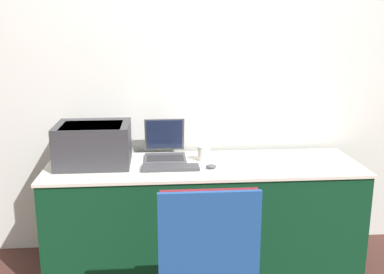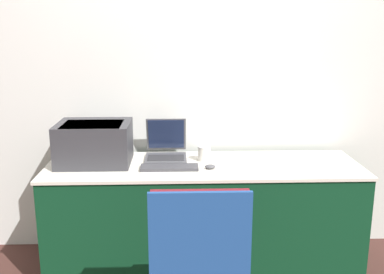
{
  "view_description": "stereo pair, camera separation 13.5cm",
  "coord_description": "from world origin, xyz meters",
  "px_view_note": "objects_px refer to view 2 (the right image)",
  "views": [
    {
      "loc": [
        -0.31,
        -2.52,
        1.64
      ],
      "look_at": [
        -0.08,
        0.34,
        0.94
      ],
      "focal_mm": 42.0,
      "sensor_mm": 36.0,
      "label": 1
    },
    {
      "loc": [
        -0.17,
        -2.53,
        1.64
      ],
      "look_at": [
        -0.08,
        0.34,
        0.94
      ],
      "focal_mm": 42.0,
      "sensor_mm": 36.0,
      "label": 2
    }
  ],
  "objects_px": {
    "external_keyboard": "(169,167)",
    "chair": "(199,252)",
    "printer": "(94,142)",
    "laptop_left": "(166,149)",
    "coffee_cup": "(204,153)",
    "mouse": "(210,167)"
  },
  "relations": [
    {
      "from": "mouse",
      "to": "printer",
      "type": "bearing_deg",
      "value": 168.5
    },
    {
      "from": "printer",
      "to": "chair",
      "type": "bearing_deg",
      "value": -53.35
    },
    {
      "from": "coffee_cup",
      "to": "chair",
      "type": "height_order",
      "value": "chair"
    },
    {
      "from": "coffee_cup",
      "to": "external_keyboard",
      "type": "bearing_deg",
      "value": -143.1
    },
    {
      "from": "printer",
      "to": "external_keyboard",
      "type": "xyz_separation_m",
      "value": [
        0.5,
        -0.15,
        -0.14
      ]
    },
    {
      "from": "coffee_cup",
      "to": "laptop_left",
      "type": "bearing_deg",
      "value": 161.18
    },
    {
      "from": "laptop_left",
      "to": "coffee_cup",
      "type": "bearing_deg",
      "value": -18.82
    },
    {
      "from": "printer",
      "to": "laptop_left",
      "type": "relative_size",
      "value": 1.36
    },
    {
      "from": "coffee_cup",
      "to": "mouse",
      "type": "relative_size",
      "value": 1.49
    },
    {
      "from": "printer",
      "to": "laptop_left",
      "type": "distance_m",
      "value": 0.49
    },
    {
      "from": "laptop_left",
      "to": "mouse",
      "type": "distance_m",
      "value": 0.4
    },
    {
      "from": "laptop_left",
      "to": "coffee_cup",
      "type": "height_order",
      "value": "laptop_left"
    },
    {
      "from": "laptop_left",
      "to": "chair",
      "type": "distance_m",
      "value": 1.04
    },
    {
      "from": "laptop_left",
      "to": "chair",
      "type": "bearing_deg",
      "value": -79.64
    },
    {
      "from": "printer",
      "to": "external_keyboard",
      "type": "bearing_deg",
      "value": -16.54
    },
    {
      "from": "external_keyboard",
      "to": "laptop_left",
      "type": "bearing_deg",
      "value": 95.84
    },
    {
      "from": "external_keyboard",
      "to": "mouse",
      "type": "height_order",
      "value": "mouse"
    },
    {
      "from": "printer",
      "to": "chair",
      "type": "distance_m",
      "value": 1.15
    },
    {
      "from": "laptop_left",
      "to": "external_keyboard",
      "type": "distance_m",
      "value": 0.27
    },
    {
      "from": "external_keyboard",
      "to": "mouse",
      "type": "distance_m",
      "value": 0.26
    },
    {
      "from": "printer",
      "to": "coffee_cup",
      "type": "bearing_deg",
      "value": 2.2
    },
    {
      "from": "external_keyboard",
      "to": "chair",
      "type": "xyz_separation_m",
      "value": [
        0.15,
        -0.73,
        -0.21
      ]
    }
  ]
}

